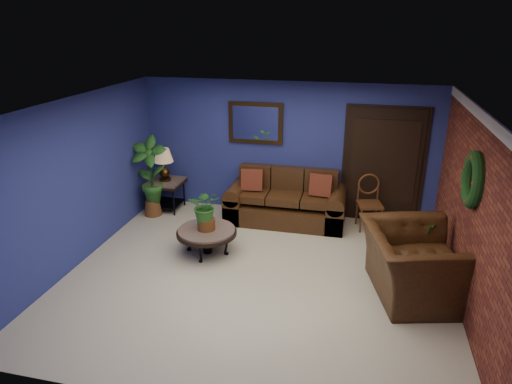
% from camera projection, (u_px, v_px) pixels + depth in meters
% --- Properties ---
extents(floor, '(5.50, 5.50, 0.00)m').
position_uv_depth(floor, '(257.00, 276.00, 6.68)').
color(floor, beige).
rests_on(floor, ground).
extents(wall_back, '(5.50, 0.04, 2.50)m').
position_uv_depth(wall_back, '(287.00, 149.00, 8.51)').
color(wall_back, navy).
rests_on(wall_back, ground).
extents(wall_left, '(0.04, 5.00, 2.50)m').
position_uv_depth(wall_left, '(78.00, 182.00, 6.82)').
color(wall_left, navy).
rests_on(wall_left, ground).
extents(wall_right_brick, '(0.04, 5.00, 2.50)m').
position_uv_depth(wall_right_brick, '(473.00, 216.00, 5.65)').
color(wall_right_brick, maroon).
rests_on(wall_right_brick, ground).
extents(ceiling, '(5.50, 5.00, 0.02)m').
position_uv_depth(ceiling, '(257.00, 106.00, 5.79)').
color(ceiling, silver).
rests_on(ceiling, wall_back).
extents(crown_molding, '(0.03, 5.00, 0.14)m').
position_uv_depth(crown_molding, '(488.00, 122.00, 5.23)').
color(crown_molding, white).
rests_on(crown_molding, wall_right_brick).
extents(wall_mirror, '(1.02, 0.06, 0.77)m').
position_uv_depth(wall_mirror, '(255.00, 123.00, 8.43)').
color(wall_mirror, '#442C11').
rests_on(wall_mirror, wall_back).
extents(closet_door, '(1.44, 0.06, 2.18)m').
position_uv_depth(closet_door, '(383.00, 166.00, 8.18)').
color(closet_door, black).
rests_on(closet_door, wall_back).
extents(wreath, '(0.16, 0.72, 0.72)m').
position_uv_depth(wreath, '(473.00, 180.00, 5.55)').
color(wreath, black).
rests_on(wreath, wall_right_brick).
extents(sofa, '(2.15, 0.93, 0.97)m').
position_uv_depth(sofa, '(286.00, 204.00, 8.44)').
color(sofa, '#412612').
rests_on(sofa, ground).
extents(coffee_table, '(0.96, 0.96, 0.41)m').
position_uv_depth(coffee_table, '(207.00, 233.00, 7.24)').
color(coffee_table, '#544E4A').
rests_on(coffee_table, ground).
extents(end_table, '(0.66, 0.66, 0.60)m').
position_uv_depth(end_table, '(166.00, 187.00, 8.87)').
color(end_table, '#544E4A').
rests_on(end_table, ground).
extents(table_lamp, '(0.37, 0.37, 0.61)m').
position_uv_depth(table_lamp, '(164.00, 161.00, 8.68)').
color(table_lamp, '#442C11').
rests_on(table_lamp, end_table).
extents(side_chair, '(0.50, 0.50, 0.97)m').
position_uv_depth(side_chair, '(369.00, 198.00, 8.08)').
color(side_chair, brown).
rests_on(side_chair, ground).
extents(armchair, '(1.56, 1.69, 0.93)m').
position_uv_depth(armchair, '(414.00, 264.00, 6.11)').
color(armchair, '#412612').
rests_on(armchair, ground).
extents(coffee_plant, '(0.55, 0.50, 0.67)m').
position_uv_depth(coffee_plant, '(206.00, 208.00, 7.08)').
color(coffee_plant, brown).
rests_on(coffee_plant, coffee_table).
extents(floor_plant, '(0.45, 0.41, 0.83)m').
position_uv_depth(floor_plant, '(424.00, 245.00, 6.66)').
color(floor_plant, brown).
rests_on(floor_plant, ground).
extents(tall_plant, '(0.70, 0.50, 1.53)m').
position_uv_depth(tall_plant, '(150.00, 174.00, 8.48)').
color(tall_plant, brown).
rests_on(tall_plant, ground).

